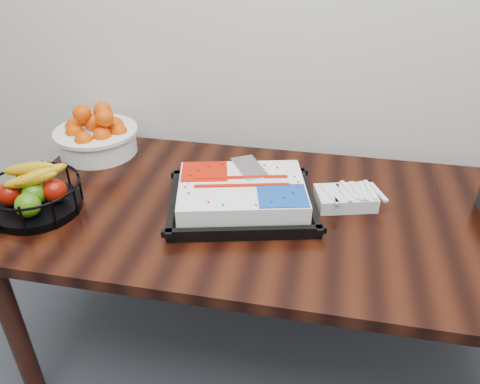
% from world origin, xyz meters
% --- Properties ---
extents(table, '(1.80, 0.90, 0.75)m').
position_xyz_m(table, '(0.00, 2.00, 0.66)').
color(table, black).
rests_on(table, ground).
extents(cake_tray, '(0.56, 0.48, 0.10)m').
position_xyz_m(cake_tray, '(-0.08, 1.99, 0.80)').
color(cake_tray, black).
rests_on(cake_tray, table).
extents(tangerine_bowl, '(0.34, 0.34, 0.21)m').
position_xyz_m(tangerine_bowl, '(-0.75, 2.28, 0.84)').
color(tangerine_bowl, white).
rests_on(tangerine_bowl, table).
extents(fruit_basket, '(0.31, 0.31, 0.16)m').
position_xyz_m(fruit_basket, '(-0.76, 1.84, 0.82)').
color(fruit_basket, black).
rests_on(fruit_basket, table).
extents(fork_bag, '(0.23, 0.18, 0.06)m').
position_xyz_m(fork_bag, '(0.26, 2.08, 0.78)').
color(fork_bag, silver).
rests_on(fork_bag, table).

